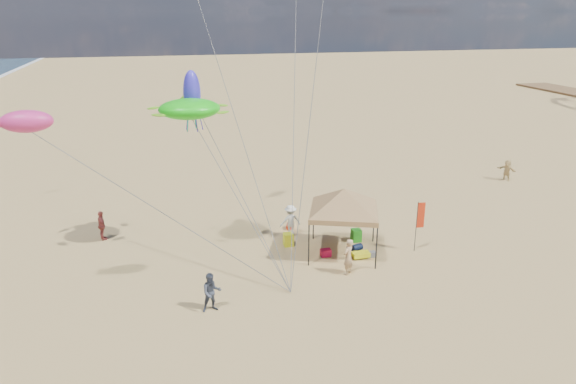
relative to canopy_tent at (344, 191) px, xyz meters
name	(u,v)px	position (x,y,z in m)	size (l,w,h in m)	color
ground	(304,297)	(-3.21, -3.94, -3.46)	(280.00, 280.00, 0.00)	tan
canopy_tent	(344,191)	(0.00, 0.00, 0.00)	(6.31, 6.31, 4.16)	black
feather_flag	(420,218)	(3.97, -0.74, -1.58)	(0.43, 0.06, 2.80)	black
cooler_red	(326,253)	(-0.98, -0.17, -3.27)	(0.54, 0.38, 0.38)	#C70F3C
cooler_blue	(364,222)	(2.57, 3.35, -3.27)	(0.54, 0.38, 0.38)	#173BBE
bag_navy	(357,247)	(0.85, 0.08, -3.28)	(0.36, 0.36, 0.60)	black
bag_orange	(290,226)	(-1.92, 3.86, -3.28)	(0.36, 0.36, 0.60)	red
chair_green	(356,235)	(1.25, 1.24, -3.11)	(0.50, 0.50, 0.70)	#228F1A
chair_yellow	(288,240)	(-2.56, 1.59, -3.11)	(0.50, 0.50, 0.70)	yellow
crate_grey	(372,254)	(1.37, -0.83, -3.32)	(0.34, 0.30, 0.28)	slate
beach_cart	(361,254)	(0.72, -0.82, -3.26)	(0.90, 0.50, 0.24)	#F2FE1C
person_near_a	(348,257)	(-0.56, -2.31, -2.54)	(0.67, 0.44, 1.84)	tan
person_near_b	(212,292)	(-7.33, -4.05, -2.59)	(0.85, 0.66, 1.75)	#3A414F
person_near_c	(290,221)	(-2.11, 2.88, -2.55)	(1.19, 0.68, 1.84)	silver
person_far_a	(102,226)	(-12.47, 4.88, -2.61)	(1.00, 0.41, 1.70)	#A74640
person_far_c	(507,170)	(16.36, 9.03, -2.66)	(1.48, 0.47, 1.60)	#D5B571
turtle_kite	(189,109)	(-7.43, 1.94, 4.20)	(3.00, 2.40, 1.00)	#18D713
fish_kite	(26,121)	(-14.03, -1.45, 4.57)	(2.04, 1.02, 0.91)	#D22D7B
squid_kite	(192,93)	(-7.23, 2.58, 4.88)	(0.85, 0.85, 2.22)	#3B2EDB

